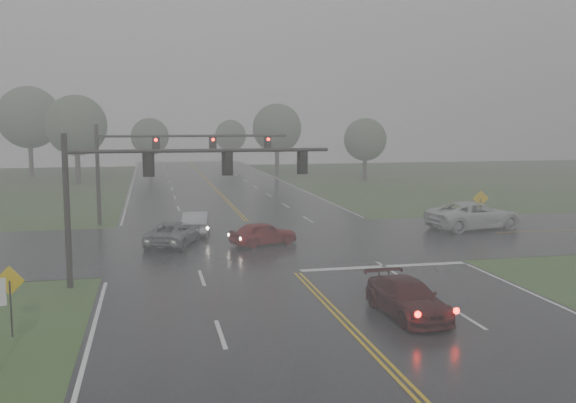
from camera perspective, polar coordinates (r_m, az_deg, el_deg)
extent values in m
plane|color=#334D21|center=(17.82, 11.44, -16.68)|extent=(180.00, 180.00, 0.00)
cube|color=black|center=(36.24, -1.30, -4.23)|extent=(18.00, 160.00, 0.02)
cube|color=black|center=(38.17, -1.87, -3.65)|extent=(120.00, 14.00, 0.02)
cube|color=silver|center=(32.16, 8.55, -5.78)|extent=(8.50, 0.50, 0.01)
imported|color=#35090A|center=(24.45, 10.54, -9.99)|extent=(2.20, 4.72, 1.34)
imported|color=maroon|center=(37.37, -2.20, -3.89)|extent=(4.29, 2.86, 1.36)
imported|color=#A8AAB0|center=(41.24, -8.13, -2.91)|extent=(2.15, 4.64, 1.47)
imported|color=slate|center=(37.94, -10.12, -3.83)|extent=(3.80, 5.43, 1.38)
imported|color=silver|center=(44.64, 16.17, -2.35)|extent=(6.94, 4.11, 1.81)
cylinder|color=black|center=(28.93, -19.05, -0.85)|extent=(0.26, 0.26, 6.65)
cylinder|color=black|center=(28.70, -19.26, 4.27)|extent=(0.17, 0.17, 0.74)
cylinder|color=black|center=(28.57, -7.69, 4.50)|extent=(11.51, 0.17, 0.17)
cube|color=black|center=(28.51, -12.30, 3.28)|extent=(0.31, 0.26, 0.97)
cube|color=black|center=(28.66, -12.30, 3.30)|extent=(0.51, 0.03, 1.15)
cube|color=black|center=(28.71, -5.38, 3.44)|extent=(0.31, 0.26, 0.97)
cube|color=black|center=(28.86, -5.41, 3.46)|extent=(0.51, 0.03, 1.15)
cube|color=black|center=(29.32, 1.35, 3.55)|extent=(0.31, 0.26, 0.97)
cube|color=black|center=(29.46, 1.28, 3.56)|extent=(0.51, 0.03, 1.15)
cylinder|color=black|center=(45.77, -16.54, 2.25)|extent=(0.27, 0.27, 6.95)
cylinder|color=black|center=(45.64, -16.66, 5.63)|extent=(0.17, 0.17, 0.77)
cylinder|color=black|center=(45.60, -8.35, 5.79)|extent=(13.16, 0.17, 0.17)
cube|color=black|center=(45.52, -11.66, 4.99)|extent=(0.33, 0.27, 1.01)
cube|color=black|center=(45.67, -11.66, 4.99)|extent=(0.53, 0.03, 1.21)
cylinder|color=#FF0C05|center=(45.35, -11.66, 5.38)|extent=(0.21, 0.06, 0.21)
cube|color=black|center=(45.73, -6.68, 5.10)|extent=(0.33, 0.27, 1.01)
cube|color=black|center=(45.88, -6.70, 5.10)|extent=(0.53, 0.03, 1.21)
cylinder|color=#FF0C05|center=(45.56, -6.67, 5.49)|extent=(0.21, 0.06, 0.21)
cube|color=black|center=(46.27, -1.79, 5.16)|extent=(0.33, 0.27, 1.01)
cube|color=black|center=(46.42, -1.83, 5.17)|extent=(0.53, 0.03, 1.21)
cylinder|color=#FF0C05|center=(46.11, -1.76, 5.55)|extent=(0.21, 0.06, 0.21)
cylinder|color=black|center=(23.47, -23.41, -8.76)|extent=(0.06, 0.06, 1.92)
cube|color=gold|center=(23.26, -23.51, -6.47)|extent=(1.00, 0.23, 1.01)
cylinder|color=black|center=(44.73, 16.73, -1.03)|extent=(0.07, 0.07, 2.04)
cube|color=gold|center=(44.63, 16.76, 0.27)|extent=(1.05, 0.30, 1.07)
cylinder|color=#2F271E|center=(77.22, -18.18, 2.93)|extent=(0.60, 0.60, 3.88)
sphere|color=#3C5035|center=(77.04, -18.32, 6.45)|extent=(6.90, 6.90, 6.90)
cylinder|color=#2F271E|center=(84.87, -0.98, 3.55)|extent=(0.57, 0.57, 3.62)
sphere|color=#3C5035|center=(84.71, -0.99, 6.54)|extent=(6.44, 6.44, 6.44)
cylinder|color=#2F271E|center=(91.48, -12.12, 3.43)|extent=(0.50, 0.50, 2.92)
sphere|color=#3C5035|center=(91.33, -12.18, 5.66)|extent=(5.18, 5.18, 5.18)
cylinder|color=#2F271E|center=(77.90, 6.84, 2.90)|extent=(0.49, 0.49, 2.88)
sphere|color=#3C5035|center=(77.73, 6.88, 5.49)|extent=(5.12, 5.12, 5.12)
cylinder|color=#2F271E|center=(88.48, -21.87, 3.45)|extent=(0.58, 0.58, 4.43)
sphere|color=#3C5035|center=(88.34, -22.03, 6.95)|extent=(7.88, 7.88, 7.88)
cylinder|color=#2F271E|center=(104.35, -5.10, 3.98)|extent=(0.52, 0.52, 2.82)
sphere|color=#3C5035|center=(104.22, -5.12, 5.87)|extent=(5.01, 5.01, 5.01)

